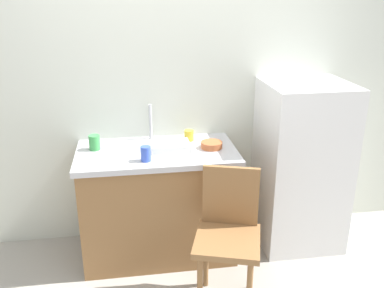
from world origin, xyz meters
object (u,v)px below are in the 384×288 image
Objects in this scene: chair at (228,232)px; cup_blue at (146,154)px; cup_yellow at (189,135)px; dish_tray at (170,146)px; refrigerator at (301,165)px; terracotta_bowl at (212,145)px; cup_green at (94,143)px.

cup_blue is (-0.48, 0.41, 0.40)m from chair.
cup_yellow is (0.35, 0.35, -0.01)m from cup_blue.
cup_yellow is at bearing 46.11° from dish_tray.
cup_yellow is (-0.85, 0.16, 0.24)m from refrigerator.
chair is 0.69m from terracotta_bowl.
dish_tray is 0.26m from cup_blue.
refrigerator reaches higher than cup_yellow.
refrigerator is 0.75m from terracotta_bowl.
refrigerator is 0.90m from cup_yellow.
terracotta_bowl is at bearing -52.86° from cup_yellow.
cup_green is 0.70m from cup_yellow.
refrigerator is 4.63× the size of dish_tray.
cup_blue is (-1.20, -0.20, 0.25)m from refrigerator.
refrigerator is 1.57m from cup_green.
chair is 8.58× the size of cup_blue.
dish_tray is at bearing 177.10° from terracotta_bowl.
terracotta_bowl is (0.30, -0.02, -0.00)m from dish_tray.
dish_tray reaches higher than terracotta_bowl.
refrigerator is 16.01× the size of cup_yellow.
cup_green is at bearing 142.73° from cup_blue.
cup_green is (-0.35, 0.27, 0.00)m from cup_blue.
cup_yellow is (0.16, 0.17, 0.02)m from dish_tray.
chair is 0.76m from dish_tray.
refrigerator is at bearing -10.41° from cup_yellow.
cup_blue reaches higher than dish_tray.
refrigerator is at bearing 0.65° from dish_tray.
cup_blue is (-0.48, -0.17, 0.03)m from terracotta_bowl.
dish_tray is 2.70× the size of cup_blue.
refrigerator is 12.49× the size of cup_blue.
cup_yellow reaches higher than terracotta_bowl.
cup_blue reaches higher than cup_yellow.
dish_tray is 0.23m from cup_yellow.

